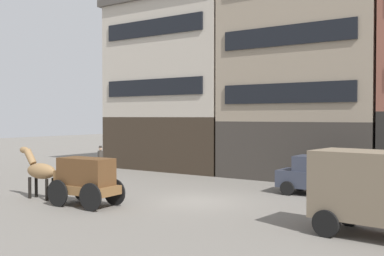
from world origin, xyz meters
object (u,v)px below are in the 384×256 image
(sedan_dark, at_px, (318,176))
(draft_horse, at_px, (40,170))
(delivery_truck_near, at_px, (381,191))
(cargo_wagon, at_px, (85,178))
(pedestrian_officer, at_px, (101,158))

(sedan_dark, bearing_deg, draft_horse, -141.02)
(draft_horse, xyz_separation_m, delivery_truck_near, (14.15, 1.62, 0.15))
(cargo_wagon, bearing_deg, pedestrian_officer, 132.71)
(delivery_truck_near, distance_m, sedan_dark, 7.69)
(draft_horse, relative_size, pedestrian_officer, 1.31)
(cargo_wagon, distance_m, draft_horse, 2.95)
(draft_horse, height_order, pedestrian_officer, draft_horse)
(draft_horse, height_order, sedan_dark, draft_horse)
(cargo_wagon, height_order, sedan_dark, cargo_wagon)
(cargo_wagon, bearing_deg, delivery_truck_near, 8.21)
(delivery_truck_near, bearing_deg, cargo_wagon, -171.79)
(cargo_wagon, relative_size, delivery_truck_near, 0.67)
(draft_horse, bearing_deg, sedan_dark, 38.98)
(sedan_dark, distance_m, pedestrian_officer, 14.35)
(delivery_truck_near, height_order, sedan_dark, delivery_truck_near)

